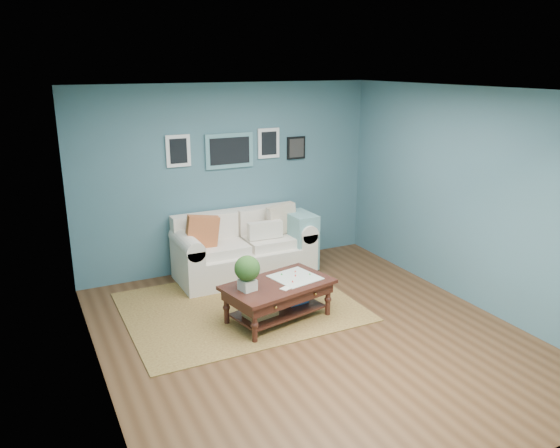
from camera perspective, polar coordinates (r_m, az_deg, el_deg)
room_shell at (r=5.84m, az=3.30°, el=0.55°), size 5.00×5.02×2.70m
area_rug at (r=6.98m, az=-4.22°, el=-8.60°), size 2.79×2.24×0.01m
loveseat at (r=7.86m, az=-3.28°, el=-2.44°), size 1.98×0.90×1.02m
coffee_table at (r=6.46m, az=-0.72°, el=-6.96°), size 1.39×0.98×0.88m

